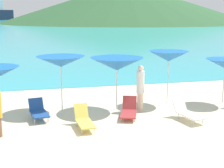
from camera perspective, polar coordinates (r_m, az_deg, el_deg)
name	(u,v)px	position (r m, az deg, el deg)	size (l,w,h in m)	color
ground_plane	(73,85)	(19.61, -6.77, -0.18)	(50.00, 100.00, 0.30)	beige
ocean_water	(35,20)	(237.64, -13.24, 10.71)	(650.00, 440.00, 0.02)	#2DADBC
headland_hill	(126,3)	(158.97, 2.36, 13.85)	(115.70, 115.70, 18.35)	#2D5B33
umbrella_2	(61,62)	(13.64, -8.85, 3.85)	(2.04, 2.04, 2.28)	silver
umbrella_3	(117,64)	(13.66, 0.84, 3.48)	(2.21, 2.21, 2.21)	silver
umbrella_4	(169,56)	(14.80, 9.77, 4.74)	(1.90, 1.90, 2.37)	silver
lounge_chair_1	(129,110)	(12.95, 2.94, -4.56)	(1.01, 1.53, 0.71)	#A53333
lounge_chair_2	(38,111)	(13.02, -12.60, -4.56)	(0.80, 1.45, 0.70)	#1E478C
lounge_chair_4	(188,112)	(12.88, 12.96, -4.82)	(0.85, 1.54, 0.68)	white
lounge_chair_6	(84,120)	(11.77, -4.85, -6.14)	(0.60, 1.47, 0.74)	#D8BF4C
beachgoer_0	(140,86)	(13.75, 4.92, -0.40)	(0.32, 0.32, 1.89)	beige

